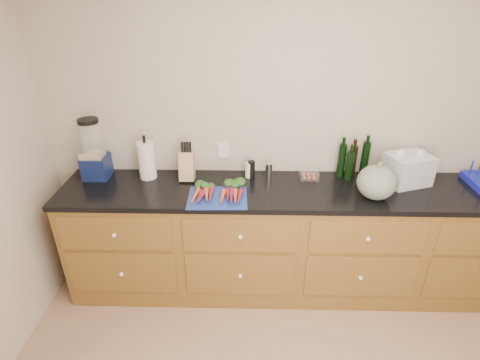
{
  "coord_description": "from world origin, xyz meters",
  "views": [
    {
      "loc": [
        -0.4,
        -1.17,
        2.3
      ],
      "look_at": [
        -0.46,
        1.2,
        1.06
      ],
      "focal_mm": 28.0,
      "sensor_mm": 36.0,
      "label": 1
    }
  ],
  "objects_px": {
    "blender_appliance": "(94,153)",
    "paper_towel": "(147,160)",
    "squash": "(377,182)",
    "tomato_box": "(309,175)",
    "cutting_board": "(218,198)",
    "carrots": "(218,191)",
    "knife_block": "(187,166)"
  },
  "relations": [
    {
      "from": "knife_block",
      "to": "squash",
      "type": "bearing_deg",
      "value": -10.58
    },
    {
      "from": "blender_appliance",
      "to": "knife_block",
      "type": "bearing_deg",
      "value": -1.38
    },
    {
      "from": "carrots",
      "to": "paper_towel",
      "type": "xyz_separation_m",
      "value": [
        -0.57,
        0.28,
        0.11
      ]
    },
    {
      "from": "paper_towel",
      "to": "knife_block",
      "type": "xyz_separation_m",
      "value": [
        0.32,
        -0.02,
        -0.04
      ]
    },
    {
      "from": "carrots",
      "to": "tomato_box",
      "type": "height_order",
      "value": "tomato_box"
    },
    {
      "from": "cutting_board",
      "to": "knife_block",
      "type": "height_order",
      "value": "knife_block"
    },
    {
      "from": "tomato_box",
      "to": "knife_block",
      "type": "bearing_deg",
      "value": -178.2
    },
    {
      "from": "blender_appliance",
      "to": "knife_block",
      "type": "height_order",
      "value": "blender_appliance"
    },
    {
      "from": "cutting_board",
      "to": "tomato_box",
      "type": "xyz_separation_m",
      "value": [
        0.7,
        0.33,
        0.03
      ]
    },
    {
      "from": "blender_appliance",
      "to": "paper_towel",
      "type": "distance_m",
      "value": 0.41
    },
    {
      "from": "squash",
      "to": "blender_appliance",
      "type": "bearing_deg",
      "value": 172.53
    },
    {
      "from": "squash",
      "to": "paper_towel",
      "type": "distance_m",
      "value": 1.73
    },
    {
      "from": "blender_appliance",
      "to": "paper_towel",
      "type": "relative_size",
      "value": 1.62
    },
    {
      "from": "knife_block",
      "to": "carrots",
      "type": "bearing_deg",
      "value": -44.86
    },
    {
      "from": "cutting_board",
      "to": "tomato_box",
      "type": "distance_m",
      "value": 0.77
    },
    {
      "from": "paper_towel",
      "to": "blender_appliance",
      "type": "bearing_deg",
      "value": -179.63
    },
    {
      "from": "carrots",
      "to": "paper_towel",
      "type": "height_order",
      "value": "paper_towel"
    },
    {
      "from": "paper_towel",
      "to": "tomato_box",
      "type": "distance_m",
      "value": 1.28
    },
    {
      "from": "carrots",
      "to": "paper_towel",
      "type": "distance_m",
      "value": 0.65
    },
    {
      "from": "blender_appliance",
      "to": "paper_towel",
      "type": "xyz_separation_m",
      "value": [
        0.4,
        0.0,
        -0.06
      ]
    },
    {
      "from": "squash",
      "to": "knife_block",
      "type": "xyz_separation_m",
      "value": [
        -1.39,
        0.26,
        -0.01
      ]
    },
    {
      "from": "blender_appliance",
      "to": "tomato_box",
      "type": "bearing_deg",
      "value": 0.43
    },
    {
      "from": "squash",
      "to": "tomato_box",
      "type": "distance_m",
      "value": 0.53
    },
    {
      "from": "cutting_board",
      "to": "squash",
      "type": "xyz_separation_m",
      "value": [
        1.13,
        0.04,
        0.12
      ]
    },
    {
      "from": "squash",
      "to": "paper_towel",
      "type": "height_order",
      "value": "paper_towel"
    },
    {
      "from": "paper_towel",
      "to": "tomato_box",
      "type": "bearing_deg",
      "value": 0.45
    },
    {
      "from": "cutting_board",
      "to": "paper_towel",
      "type": "bearing_deg",
      "value": 150.88
    },
    {
      "from": "carrots",
      "to": "blender_appliance",
      "type": "relative_size",
      "value": 0.8
    },
    {
      "from": "blender_appliance",
      "to": "tomato_box",
      "type": "distance_m",
      "value": 1.69
    },
    {
      "from": "squash",
      "to": "blender_appliance",
      "type": "xyz_separation_m",
      "value": [
        -2.11,
        0.28,
        0.09
      ]
    },
    {
      "from": "cutting_board",
      "to": "tomato_box",
      "type": "relative_size",
      "value": 2.91
    },
    {
      "from": "carrots",
      "to": "tomato_box",
      "type": "distance_m",
      "value": 0.75
    }
  ]
}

